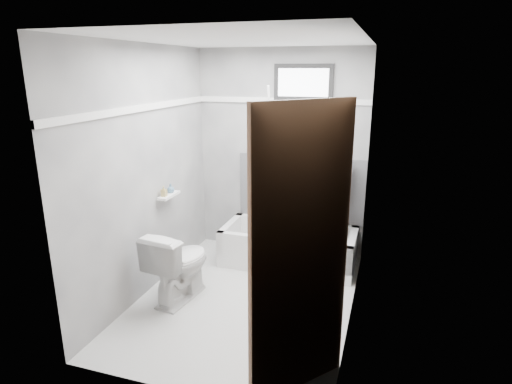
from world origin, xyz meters
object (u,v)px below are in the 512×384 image
at_px(soap_bottle_b, 171,188).
at_px(toilet, 179,264).
at_px(door, 333,283).
at_px(bathtub, 289,246).
at_px(office_chair, 311,210).
at_px(soap_bottle_a, 164,191).

bearing_deg(soap_bottle_b, toilet, -56.61).
bearing_deg(door, bathtub, 109.29).
height_order(bathtub, office_chair, office_chair).
bearing_deg(toilet, office_chair, -126.05).
height_order(door, soap_bottle_b, door).
bearing_deg(soap_bottle_b, office_chair, 24.22).
distance_m(toilet, door, 2.07).
height_order(toilet, soap_bottle_a, soap_bottle_a).
xyz_separation_m(toilet, soap_bottle_a, (-0.32, 0.35, 0.61)).
height_order(office_chair, soap_bottle_a, office_chair).
bearing_deg(soap_bottle_b, bathtub, 27.09).
bearing_deg(office_chair, soap_bottle_b, -132.49).
xyz_separation_m(bathtub, soap_bottle_b, (-1.15, -0.59, 0.75)).
bearing_deg(soap_bottle_a, soap_bottle_b, 90.00).
bearing_deg(door, soap_bottle_b, 139.78).
bearing_deg(bathtub, office_chair, 8.48).
distance_m(bathtub, toilet, 1.36).
bearing_deg(toilet, soap_bottle_a, -39.46).
distance_m(office_chair, toilet, 1.56).
xyz_separation_m(office_chair, door, (0.54, -2.24, 0.33)).
relative_size(bathtub, soap_bottle_a, 13.18).
bearing_deg(office_chair, soap_bottle_a, -127.85).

